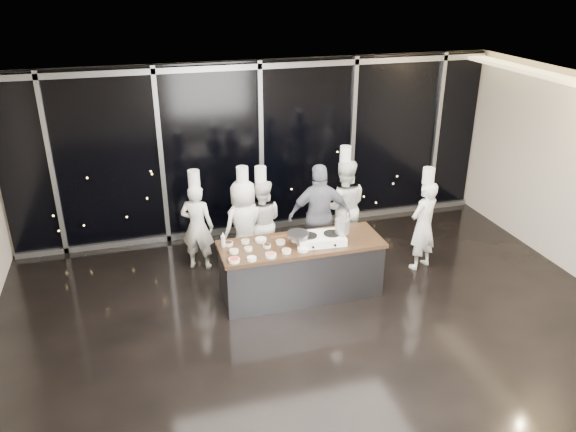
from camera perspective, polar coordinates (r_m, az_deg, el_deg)
name	(u,v)px	position (r m, az deg, el deg)	size (l,w,h in m)	color
ground	(319,327)	(8.12, 3.21, -11.15)	(9.00, 9.00, 0.00)	black
room_shell	(337,176)	(7.13, 4.96, 4.03)	(9.02, 7.02, 3.21)	beige
window_wall	(261,149)	(10.40, -2.80, 6.79)	(8.90, 0.11, 3.20)	black
demo_counter	(301,269)	(8.60, 1.32, -5.37)	(2.46, 0.86, 0.90)	#3C3C41
stove	(320,239)	(8.38, 3.29, -2.30)	(0.74, 0.50, 0.14)	white
frying_pan	(297,234)	(8.25, 0.97, -1.89)	(0.59, 0.36, 0.06)	gray
stock_pot	(342,226)	(8.37, 5.53, -1.01)	(0.22, 0.22, 0.22)	#B6B6B9
prep_bowls	(266,248)	(8.18, -2.23, -3.27)	(1.39, 0.69, 0.05)	white
squeeze_bottle	(223,240)	(8.27, -6.61, -2.43)	(0.06, 0.06, 0.23)	silver
chef_far_left	(197,225)	(9.35, -9.21, -0.93)	(0.65, 0.55, 1.73)	white
chef_left	(244,224)	(9.26, -4.49, -0.82)	(0.89, 0.74, 1.78)	white
chef_center	(261,221)	(9.41, -2.72, -0.55)	(0.83, 0.71, 1.73)	white
guest	(320,216)	(9.29, 3.24, -0.01)	(1.09, 0.56, 1.79)	#151D3A
chef_right	(343,206)	(9.78, 5.63, 1.00)	(0.97, 0.84, 1.95)	white
chef_side	(423,224)	(9.50, 13.58, -0.80)	(0.66, 0.55, 1.77)	white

